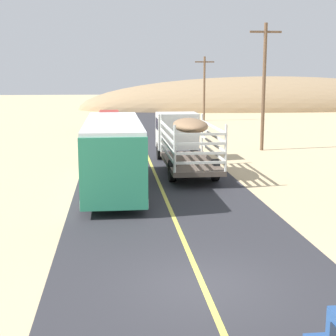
{
  "coord_description": "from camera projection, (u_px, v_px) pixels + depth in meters",
  "views": [
    {
      "loc": [
        -2.19,
        -11.84,
        5.31
      ],
      "look_at": [
        0.0,
        8.09,
        1.53
      ],
      "focal_mm": 53.58,
      "sensor_mm": 36.0,
      "label": 1
    }
  ],
  "objects": [
    {
      "name": "ground_plane",
      "position": [
        203.0,
        285.0,
        12.79
      ],
      "size": [
        240.0,
        240.0,
        0.0
      ],
      "primitive_type": "plane",
      "color": "#CCB284"
    },
    {
      "name": "road_surface",
      "position": [
        203.0,
        285.0,
        12.78
      ],
      "size": [
        8.0,
        120.0,
        0.02
      ],
      "primitive_type": "cube",
      "color": "#2D2D33",
      "rests_on": "ground"
    },
    {
      "name": "road_centre_line",
      "position": [
        203.0,
        284.0,
        12.78
      ],
      "size": [
        0.16,
        117.6,
        0.0
      ],
      "primitive_type": "cube",
      "color": "#D8CC4C",
      "rests_on": "road_surface"
    },
    {
      "name": "livestock_truck",
      "position": [
        182.0,
        135.0,
        29.23
      ],
      "size": [
        2.53,
        9.7,
        3.02
      ],
      "color": "silver",
      "rests_on": "road_surface"
    },
    {
      "name": "bus",
      "position": [
        113.0,
        153.0,
        22.99
      ],
      "size": [
        2.54,
        10.0,
        3.21
      ],
      "color": "#2D8C66",
      "rests_on": "road_surface"
    },
    {
      "name": "car_far",
      "position": [
        109.0,
        120.0,
        46.09
      ],
      "size": [
        1.9,
        4.62,
        1.93
      ],
      "color": "#B2261E",
      "rests_on": "road_surface"
    },
    {
      "name": "power_pole_mid",
      "position": [
        264.0,
        84.0,
        34.56
      ],
      "size": [
        2.2,
        0.24,
        8.71
      ],
      "color": "brown",
      "rests_on": "ground"
    },
    {
      "name": "power_pole_far",
      "position": [
        204.0,
        86.0,
        57.04
      ],
      "size": [
        2.2,
        0.24,
        7.24
      ],
      "color": "brown",
      "rests_on": "ground"
    },
    {
      "name": "distant_hill",
      "position": [
        270.0,
        108.0,
        78.01
      ],
      "size": [
        59.11,
        17.58,
        9.88
      ],
      "primitive_type": "ellipsoid",
      "color": "#997C5A",
      "rests_on": "ground"
    }
  ]
}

